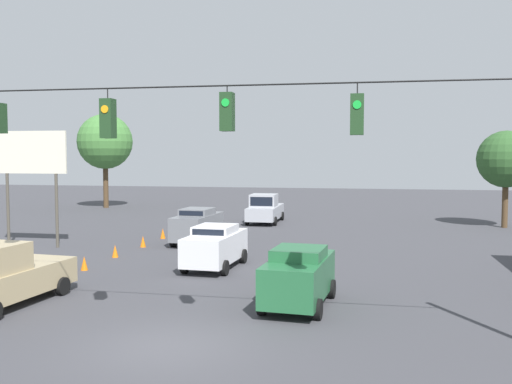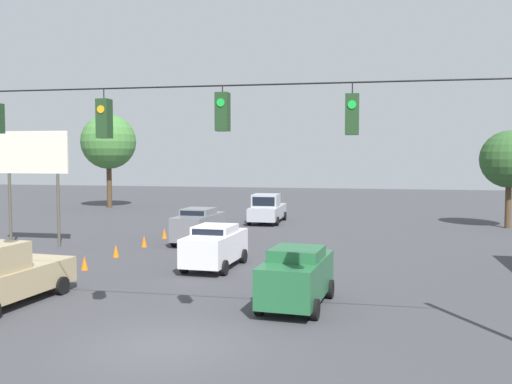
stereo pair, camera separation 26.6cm
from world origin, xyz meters
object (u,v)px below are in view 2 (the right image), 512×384
at_px(traffic_cone_fifth, 144,241).
at_px(roadside_billboard, 33,161).
at_px(overhead_signal_span, 165,164).
at_px(sedan_green_crossing_near, 297,276).
at_px(sedan_white_withflow_mid, 215,246).
at_px(traffic_cone_farthest, 164,233).
at_px(traffic_cone_third, 84,263).
at_px(pickup_truck_silver_withflow_deep, 267,209).
at_px(traffic_cone_fourth, 116,251).
at_px(tree_horizon_left, 509,160).
at_px(traffic_cone_second, 45,279).
at_px(tree_horizon_right, 109,142).
at_px(sedan_grey_withflow_far, 198,225).

distance_m(traffic_cone_fifth, roadside_billboard, 7.35).
height_order(overhead_signal_span, sedan_green_crossing_near, overhead_signal_span).
relative_size(sedan_white_withflow_mid, traffic_cone_farthest, 7.28).
distance_m(traffic_cone_third, traffic_cone_farthest, 9.40).
bearing_deg(pickup_truck_silver_withflow_deep, traffic_cone_fifth, 69.28).
xyz_separation_m(sedan_white_withflow_mid, traffic_cone_fourth, (5.43, -1.57, -0.68)).
bearing_deg(traffic_cone_fifth, tree_horizon_left, -149.50).
bearing_deg(sedan_green_crossing_near, roadside_billboard, -30.89).
bearing_deg(sedan_white_withflow_mid, traffic_cone_second, 42.14).
distance_m(overhead_signal_span, sedan_green_crossing_near, 6.41).
bearing_deg(traffic_cone_fifth, overhead_signal_span, 114.80).
xyz_separation_m(sedan_green_crossing_near, tree_horizon_right, (21.68, -30.91, 5.11)).
distance_m(sedan_grey_withflow_far, traffic_cone_second, 11.47).
bearing_deg(sedan_white_withflow_mid, traffic_cone_fifth, -41.70).
distance_m(sedan_white_withflow_mid, traffic_cone_third, 5.65).
height_order(traffic_cone_third, traffic_cone_fourth, same).
xyz_separation_m(sedan_white_withflow_mid, traffic_cone_third, (5.40, 1.54, -0.68)).
relative_size(pickup_truck_silver_withflow_deep, traffic_cone_fifth, 8.69).
distance_m(traffic_cone_fifth, traffic_cone_farthest, 3.16).
xyz_separation_m(traffic_cone_second, traffic_cone_third, (0.12, -3.23, 0.00)).
distance_m(traffic_cone_fourth, traffic_cone_farthest, 6.29).
height_order(sedan_green_crossing_near, traffic_cone_fourth, sedan_green_crossing_near).
xyz_separation_m(sedan_white_withflow_mid, traffic_cone_farthest, (5.33, -7.86, -0.68)).
relative_size(sedan_grey_withflow_far, tree_horizon_right, 0.50).
bearing_deg(traffic_cone_fourth, overhead_signal_span, 120.99).
height_order(sedan_white_withflow_mid, traffic_cone_second, sedan_white_withflow_mid).
bearing_deg(sedan_green_crossing_near, overhead_signal_span, 56.99).
xyz_separation_m(sedan_grey_withflow_far, traffic_cone_farthest, (2.57, -1.47, -0.72)).
relative_size(sedan_grey_withflow_far, traffic_cone_third, 7.11).
xyz_separation_m(traffic_cone_farthest, tree_horizon_right, (12.03, -17.51, 5.81)).
distance_m(pickup_truck_silver_withflow_deep, sedan_grey_withflow_far, 10.44).
bearing_deg(sedan_grey_withflow_far, overhead_signal_span, 104.56).
xyz_separation_m(traffic_cone_fourth, roadside_billboard, (5.73, -2.14, 4.30)).
bearing_deg(traffic_cone_fifth, traffic_cone_fourth, 87.31).
distance_m(sedan_green_crossing_near, pickup_truck_silver_withflow_deep, 22.76).
bearing_deg(sedan_grey_withflow_far, traffic_cone_farthest, -29.78).
xyz_separation_m(overhead_signal_span, traffic_cone_farthest, (6.80, -17.78, -4.42)).
bearing_deg(tree_horizon_left, traffic_cone_farthest, 23.61).
xyz_separation_m(traffic_cone_fourth, tree_horizon_left, (-21.09, -15.47, 4.32)).
distance_m(traffic_cone_farthest, tree_horizon_right, 22.02).
bearing_deg(roadside_billboard, sedan_green_crossing_near, 149.11).
bearing_deg(traffic_cone_fifth, sedan_white_withflow_mid, 138.30).
xyz_separation_m(overhead_signal_span, traffic_cone_second, (6.75, -5.15, -4.42)).
height_order(sedan_green_crossing_near, tree_horizon_right, tree_horizon_right).
height_order(traffic_cone_fourth, tree_horizon_left, tree_horizon_left).
bearing_deg(traffic_cone_fifth, pickup_truck_silver_withflow_deep, -110.72).
bearing_deg(tree_horizon_left, sedan_green_crossing_near, 63.32).
xyz_separation_m(sedan_green_crossing_near, pickup_truck_silver_withflow_deep, (5.08, -22.18, -0.03)).
relative_size(pickup_truck_silver_withflow_deep, traffic_cone_fourth, 8.69).
distance_m(sedan_green_crossing_near, traffic_cone_second, 9.65).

